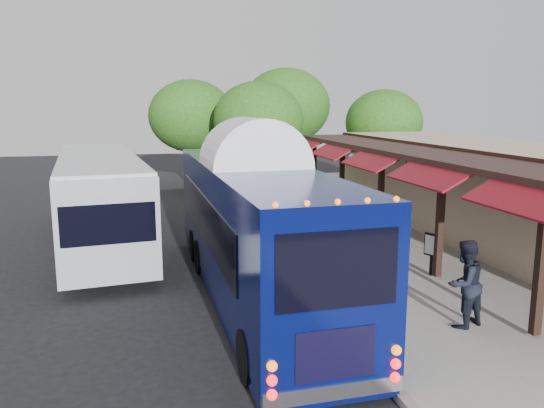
{
  "coord_description": "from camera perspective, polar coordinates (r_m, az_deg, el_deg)",
  "views": [
    {
      "loc": [
        -3.87,
        -13.05,
        4.93
      ],
      "look_at": [
        -0.2,
        3.64,
        1.8
      ],
      "focal_mm": 35.0,
      "sensor_mm": 36.0,
      "label": 1
    }
  ],
  "objects": [
    {
      "name": "ground",
      "position": [
        14.48,
        3.93,
        -9.56
      ],
      "size": [
        90.0,
        90.0,
        0.0
      ],
      "primitive_type": "plane",
      "color": "black",
      "rests_on": "ground"
    },
    {
      "name": "sidewalk",
      "position": [
        19.82,
        14.66,
        -4.14
      ],
      "size": [
        10.0,
        40.0,
        0.15
      ],
      "primitive_type": "cube",
      "color": "#9E9B93",
      "rests_on": "ground"
    },
    {
      "name": "curb",
      "position": [
        18.15,
        0.54,
        -5.13
      ],
      "size": [
        0.2,
        40.0,
        0.16
      ],
      "primitive_type": "cube",
      "color": "gray",
      "rests_on": "ground"
    },
    {
      "name": "station_shelter",
      "position": [
        21.22,
        23.05,
        1.19
      ],
      "size": [
        8.15,
        20.0,
        3.6
      ],
      "color": "#C8AB8A",
      "rests_on": "ground"
    },
    {
      "name": "coach_bus",
      "position": [
        13.75,
        -1.97,
        -1.94
      ],
      "size": [
        2.96,
        11.72,
        3.72
      ],
      "rotation": [
        0.0,
        0.0,
        0.04
      ],
      "color": "#060E4D",
      "rests_on": "ground"
    },
    {
      "name": "city_bus",
      "position": [
        20.07,
        -18.03,
        0.88
      ],
      "size": [
        4.17,
        12.33,
        3.25
      ],
      "rotation": [
        0.0,
        0.0,
        0.13
      ],
      "color": "#999CA1",
      "rests_on": "ground"
    },
    {
      "name": "ped_a",
      "position": [
        18.84,
        4.05,
        -1.86
      ],
      "size": [
        0.58,
        0.38,
        1.59
      ],
      "primitive_type": "imported",
      "rotation": [
        0.0,
        0.0,
        -0.01
      ],
      "color": "black",
      "rests_on": "sidewalk"
    },
    {
      "name": "ped_b",
      "position": [
        12.44,
        19.99,
        -8.05
      ],
      "size": [
        1.15,
        1.03,
        1.96
      ],
      "primitive_type": "imported",
      "rotation": [
        0.0,
        0.0,
        3.5
      ],
      "color": "black",
      "rests_on": "sidewalk"
    },
    {
      "name": "ped_c",
      "position": [
        22.49,
        3.71,
        0.38
      ],
      "size": [
        1.04,
        0.43,
        1.77
      ],
      "primitive_type": "imported",
      "rotation": [
        0.0,
        0.0,
        3.14
      ],
      "color": "black",
      "rests_on": "sidewalk"
    },
    {
      "name": "ped_d",
      "position": [
        26.81,
        1.04,
        2.13
      ],
      "size": [
        1.3,
        0.87,
        1.86
      ],
      "primitive_type": "imported",
      "rotation": [
        0.0,
        0.0,
        3.3
      ],
      "color": "black",
      "rests_on": "sidewalk"
    },
    {
      "name": "sign_board",
      "position": [
        15.93,
        16.82,
        -4.46
      ],
      "size": [
        0.24,
        0.53,
        1.22
      ],
      "rotation": [
        0.0,
        0.0,
        0.36
      ],
      "color": "black",
      "rests_on": "sidewalk"
    },
    {
      "name": "tree_left",
      "position": [
        29.5,
        -1.49,
        9.02
      ],
      "size": [
        4.96,
        4.96,
        6.35
      ],
      "color": "#382314",
      "rests_on": "ground"
    },
    {
      "name": "tree_mid",
      "position": [
        35.58,
        1.49,
        10.47
      ],
      "size": [
        5.84,
        5.84,
        7.47
      ],
      "color": "#382314",
      "rests_on": "ground"
    },
    {
      "name": "tree_right",
      "position": [
        33.51,
        11.92,
        8.58
      ],
      "size": [
        4.69,
        4.69,
        6.01
      ],
      "color": "#382314",
      "rests_on": "ground"
    },
    {
      "name": "tree_far",
      "position": [
        32.89,
        -8.66,
        9.32
      ],
      "size": [
        5.14,
        5.14,
        6.58
      ],
      "color": "#382314",
      "rests_on": "ground"
    }
  ]
}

